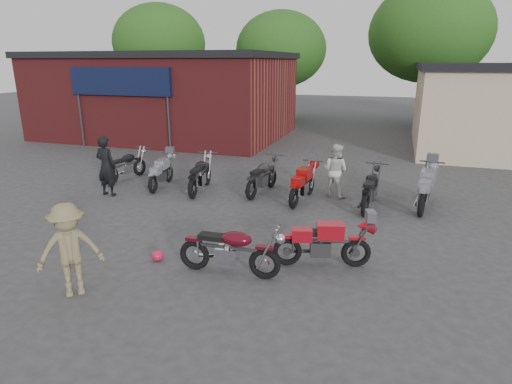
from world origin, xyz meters
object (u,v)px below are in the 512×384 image
(sportbike, at_px, (324,241))
(person_dark, at_px, (106,166))
(helmet, at_px, (158,256))
(row_bike_4, at_px, (303,182))
(person_tan, at_px, (70,250))
(row_bike_0, at_px, (126,164))
(row_bike_1, at_px, (161,171))
(row_bike_2, at_px, (200,173))
(row_bike_3, at_px, (262,175))
(row_bike_6, at_px, (426,186))
(person_light, at_px, (335,170))
(row_bike_5, at_px, (371,187))
(vintage_motorcycle, at_px, (231,247))

(sportbike, height_order, person_dark, person_dark)
(helmet, relative_size, person_dark, 0.14)
(person_dark, distance_m, row_bike_4, 5.78)
(person_tan, relative_size, row_bike_0, 0.88)
(sportbike, bearing_deg, row_bike_1, 130.79)
(sportbike, bearing_deg, row_bike_2, 123.61)
(row_bike_3, bearing_deg, person_dark, 118.24)
(row_bike_3, bearing_deg, person_tan, 176.29)
(row_bike_6, bearing_deg, person_light, 92.60)
(row_bike_6, bearing_deg, row_bike_3, 100.04)
(sportbike, bearing_deg, row_bike_4, 92.36)
(sportbike, distance_m, row_bike_0, 8.54)
(helmet, relative_size, person_tan, 0.15)
(row_bike_1, xyz_separation_m, row_bike_4, (4.55, 0.02, 0.04))
(row_bike_4, bearing_deg, row_bike_5, -83.47)
(person_tan, xyz_separation_m, row_bike_1, (-1.93, 6.25, -0.30))
(person_dark, bearing_deg, row_bike_2, -149.62)
(vintage_motorcycle, relative_size, helmet, 7.81)
(helmet, height_order, person_dark, person_dark)
(sportbike, bearing_deg, vintage_motorcycle, -166.32)
(row_bike_0, height_order, row_bike_4, row_bike_4)
(row_bike_0, bearing_deg, vintage_motorcycle, -123.72)
(row_bike_6, bearing_deg, sportbike, 163.69)
(helmet, height_order, row_bike_4, row_bike_4)
(sportbike, bearing_deg, person_dark, 143.72)
(person_dark, xyz_separation_m, row_bike_5, (7.49, 1.29, -0.30))
(row_bike_6, bearing_deg, vintage_motorcycle, 154.14)
(sportbike, bearing_deg, person_light, 80.19)
(helmet, xyz_separation_m, person_dark, (-3.69, 3.42, 0.78))
(row_bike_0, distance_m, row_bike_3, 4.81)
(row_bike_1, bearing_deg, helmet, -159.17)
(person_dark, distance_m, row_bike_2, 2.75)
(sportbike, relative_size, row_bike_2, 0.92)
(person_dark, bearing_deg, helmet, 140.69)
(sportbike, xyz_separation_m, person_tan, (-3.87, -2.38, 0.29))
(helmet, relative_size, row_bike_0, 0.13)
(person_dark, bearing_deg, row_bike_6, -165.42)
(helmet, bearing_deg, row_bike_1, 119.19)
(row_bike_4, bearing_deg, row_bike_0, 92.73)
(row_bike_2, bearing_deg, person_light, -87.16)
(vintage_motorcycle, height_order, row_bike_2, row_bike_2)
(row_bike_1, height_order, row_bike_5, row_bike_5)
(person_dark, height_order, row_bike_5, person_dark)
(helmet, relative_size, row_bike_6, 0.12)
(helmet, distance_m, person_dark, 5.09)
(row_bike_3, xyz_separation_m, row_bike_6, (4.61, 0.10, 0.04))
(row_bike_6, bearing_deg, person_tan, 147.51)
(helmet, xyz_separation_m, row_bike_0, (-4.19, 5.11, 0.43))
(person_light, height_order, row_bike_5, person_light)
(person_light, bearing_deg, row_bike_3, 30.38)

